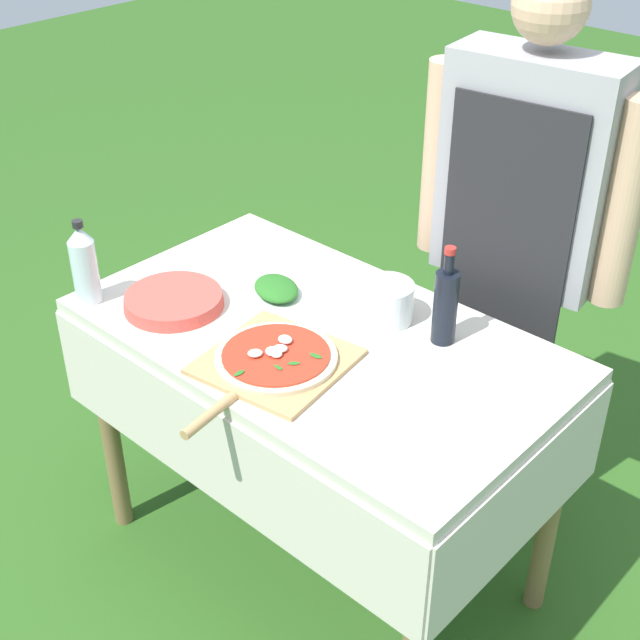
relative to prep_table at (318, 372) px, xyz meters
The scene contains 9 objects.
ground_plane 0.68m from the prep_table, ahead, with size 12.00×12.00×0.00m, color #2D5B1E.
prep_table is the anchor object (origin of this frame).
person_cook 0.67m from the prep_table, 70.82° to the left, with size 0.60×0.24×1.61m.
pizza_on_peel 0.22m from the prep_table, 84.08° to the right, with size 0.36×0.50×0.05m.
oil_bottle 0.38m from the prep_table, 36.22° to the left, with size 0.06×0.06×0.26m.
water_bottle 0.66m from the prep_table, 151.85° to the right, with size 0.07×0.07×0.23m.
herb_container 0.25m from the prep_table, 164.76° to the left, with size 0.21×0.19×0.04m.
mixing_tub 0.25m from the prep_table, 62.86° to the left, with size 0.14×0.14×0.10m, color silver.
plate_stack 0.42m from the prep_table, 155.69° to the right, with size 0.26×0.26×0.03m.
Camera 1 is at (1.24, -1.35, 2.02)m, focal length 50.00 mm.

